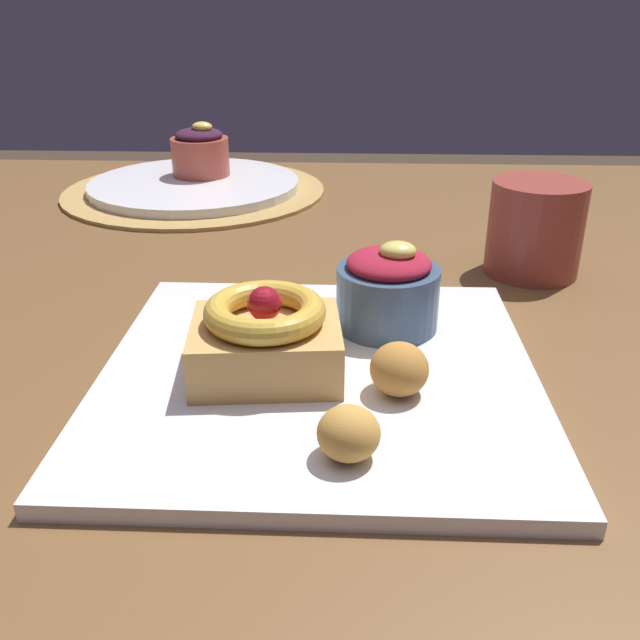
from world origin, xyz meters
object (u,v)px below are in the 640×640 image
back_plate (195,185)px  coffee_mug (535,228)px  cake_slice (266,337)px  back_ramekin (200,152)px  fritter_front (399,369)px  fritter_middle (349,433)px  front_plate (319,375)px  berry_ramekin (388,290)px

back_plate → coffee_mug: size_ratio=3.16×
cake_slice → back_ramekin: (-0.16, 0.55, 0.01)m
fritter_front → fritter_middle: fritter_front is taller
front_plate → fritter_front: fritter_front is taller
back_ramekin → fritter_front: bearing=-66.8°
cake_slice → berry_ramekin: (0.09, 0.08, 0.00)m
fritter_middle → coffee_mug: size_ratio=0.40×
front_plate → cake_slice: bearing=-167.4°
fritter_front → cake_slice: bearing=165.6°
berry_ramekin → back_ramekin: 0.53m
cake_slice → fritter_front: (0.09, -0.02, -0.01)m
berry_ramekin → coffee_mug: (0.15, 0.15, 0.00)m
fritter_front → back_ramekin: size_ratio=0.51×
back_plate → coffee_mug: 0.49m
front_plate → back_plate: size_ratio=1.06×
fritter_front → back_plate: 0.60m
cake_slice → back_ramekin: size_ratio=1.36×
fritter_middle → berry_ramekin: bearing=80.4°
back_ramekin → coffee_mug: 0.50m
back_ramekin → fritter_middle: bearing=-71.7°
front_plate → back_ramekin: size_ratio=3.82×
berry_ramekin → back_ramekin: size_ratio=1.00×
front_plate → berry_ramekin: size_ratio=3.81×
berry_ramekin → fritter_front: (0.00, -0.10, -0.01)m
fritter_front → front_plate: bearing=150.0°
cake_slice → fritter_front: cake_slice is taller
back_ramekin → coffee_mug: (0.39, -0.32, -0.00)m
berry_ramekin → fritter_middle: 0.18m
fritter_front → coffee_mug: coffee_mug is taller
fritter_middle → front_plate: bearing=101.8°
berry_ramekin → coffee_mug: size_ratio=0.88×
fritter_front → coffee_mug: size_ratio=0.44×
berry_ramekin → front_plate: bearing=-126.3°
berry_ramekin → back_plate: bearing=119.3°
fritter_middle → back_plate: 0.65m
fritter_middle → back_ramekin: back_ramekin is taller
fritter_front → fritter_middle: 0.08m
cake_slice → fritter_middle: bearing=-58.9°
cake_slice → coffee_mug: 0.33m
front_plate → berry_ramekin: bearing=53.7°
berry_ramekin → back_ramekin: back_ramekin is taller
back_plate → coffee_mug: bearing=-35.8°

